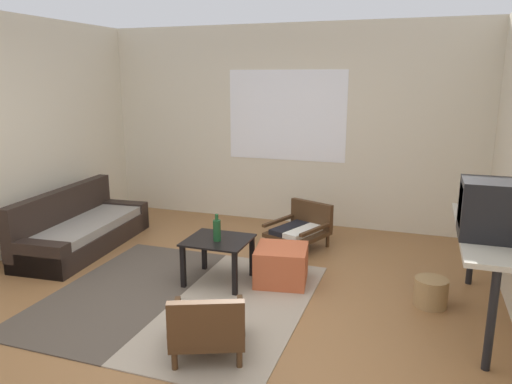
# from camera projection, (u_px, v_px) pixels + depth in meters

# --- Properties ---
(ground_plane) EXTENTS (7.80, 7.80, 0.00)m
(ground_plane) POSITION_uv_depth(u_px,v_px,m) (191.00, 316.00, 4.17)
(ground_plane) COLOR olive
(far_wall_with_window) EXTENTS (5.60, 0.13, 2.70)m
(far_wall_with_window) POSITION_uv_depth(u_px,v_px,m) (287.00, 126.00, 6.67)
(far_wall_with_window) COLOR beige
(far_wall_with_window) RESTS_ON ground
(area_rug) EXTENTS (2.34, 2.32, 0.01)m
(area_rug) POSITION_uv_depth(u_px,v_px,m) (178.00, 298.00, 4.50)
(area_rug) COLOR #4C4238
(area_rug) RESTS_ON ground
(couch) EXTENTS (0.85, 1.93, 0.70)m
(couch) POSITION_uv_depth(u_px,v_px,m) (81.00, 230.00, 5.80)
(couch) COLOR black
(couch) RESTS_ON ground
(coffee_table) EXTENTS (0.62, 0.56, 0.45)m
(coffee_table) POSITION_uv_depth(u_px,v_px,m) (218.00, 248.00, 4.78)
(coffee_table) COLOR black
(coffee_table) RESTS_ON ground
(armchair_by_window) EXTENTS (0.78, 0.81, 0.52)m
(armchair_by_window) POSITION_uv_depth(u_px,v_px,m) (301.00, 227.00, 5.83)
(armchair_by_window) COLOR #472D19
(armchair_by_window) RESTS_ON ground
(armchair_striped_foreground) EXTENTS (0.72, 0.76, 0.52)m
(armchair_striped_foreground) POSITION_uv_depth(u_px,v_px,m) (208.00, 325.00, 3.54)
(armchair_striped_foreground) COLOR #472D19
(armchair_striped_foreground) RESTS_ON ground
(ottoman_orange) EXTENTS (0.57, 0.57, 0.37)m
(ottoman_orange) POSITION_uv_depth(u_px,v_px,m) (281.00, 265.00, 4.81)
(ottoman_orange) COLOR #BC5633
(ottoman_orange) RESTS_ON ground
(console_shelf) EXTENTS (0.43, 1.66, 0.80)m
(console_shelf) POSITION_uv_depth(u_px,v_px,m) (484.00, 239.00, 3.96)
(console_shelf) COLOR #B2AD9E
(console_shelf) RESTS_ON ground
(crt_television) EXTENTS (0.45, 0.41, 0.45)m
(crt_television) POSITION_uv_depth(u_px,v_px,m) (491.00, 209.00, 3.69)
(crt_television) COLOR black
(crt_television) RESTS_ON console_shelf
(clay_vase) EXTENTS (0.19, 0.19, 0.30)m
(clay_vase) POSITION_uv_depth(u_px,v_px,m) (481.00, 203.00, 4.37)
(clay_vase) COLOR #A87047
(clay_vase) RESTS_ON console_shelf
(glass_bottle) EXTENTS (0.08, 0.08, 0.27)m
(glass_bottle) POSITION_uv_depth(u_px,v_px,m) (217.00, 230.00, 4.70)
(glass_bottle) COLOR #194723
(glass_bottle) RESTS_ON coffee_table
(wicker_basket) EXTENTS (0.29, 0.29, 0.26)m
(wicker_basket) POSITION_uv_depth(u_px,v_px,m) (431.00, 292.00, 4.33)
(wicker_basket) COLOR #9E7A4C
(wicker_basket) RESTS_ON ground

